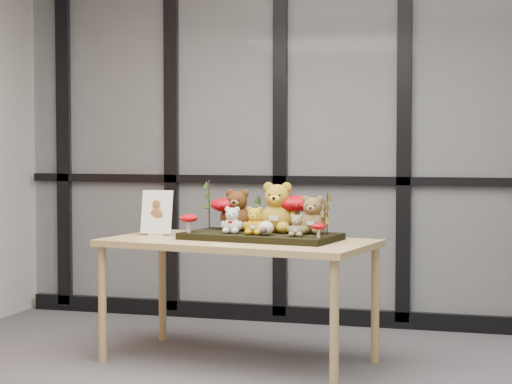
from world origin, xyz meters
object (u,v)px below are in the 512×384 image
(display_table, at_px, (239,251))
(bear_brown_medium, at_px, (237,208))
(bear_pooh_yellow, at_px, (277,205))
(sign_holder, at_px, (157,215))
(diorama_tray, at_px, (261,236))
(mushroom_front_left, at_px, (189,222))
(bear_small_yellow, at_px, (255,219))
(mushroom_back_left, at_px, (226,212))
(bear_white_bow, at_px, (232,219))
(bear_beige_small, at_px, (297,224))
(bear_tan_back, at_px, (313,213))
(mushroom_back_right, at_px, (296,212))
(mushroom_front_right, at_px, (319,230))
(plush_cream_hedgehog, at_px, (266,227))

(display_table, distance_m, bear_brown_medium, 0.31)
(bear_pooh_yellow, height_order, sign_holder, bear_pooh_yellow)
(diorama_tray, bearing_deg, sign_holder, -176.66)
(bear_pooh_yellow, bearing_deg, mushroom_front_left, -153.25)
(bear_small_yellow, bearing_deg, display_table, 159.49)
(bear_small_yellow, relative_size, mushroom_back_left, 0.82)
(bear_white_bow, distance_m, bear_beige_small, 0.42)
(bear_tan_back, height_order, mushroom_back_right, bear_tan_back)
(bear_tan_back, distance_m, bear_beige_small, 0.20)
(mushroom_back_left, xyz_separation_m, mushroom_front_left, (-0.16, -0.24, -0.05))
(display_table, relative_size, mushroom_front_right, 18.16)
(mushroom_back_right, distance_m, sign_holder, 0.89)
(bear_brown_medium, relative_size, bear_tan_back, 1.12)
(mushroom_back_right, height_order, mushroom_front_right, mushroom_back_right)
(bear_white_bow, bearing_deg, sign_holder, 174.82)
(diorama_tray, height_order, bear_tan_back, bear_tan_back)
(bear_pooh_yellow, relative_size, mushroom_front_left, 2.70)
(mushroom_back_left, bearing_deg, diorama_tray, -30.89)
(plush_cream_hedgehog, height_order, mushroom_back_left, mushroom_back_left)
(display_table, height_order, mushroom_back_left, mushroom_back_left)
(bear_small_yellow, relative_size, mushroom_front_right, 1.94)
(display_table, bearing_deg, sign_holder, 178.18)
(diorama_tray, bearing_deg, bear_small_yellow, -83.33)
(display_table, bearing_deg, bear_brown_medium, 119.02)
(mushroom_back_left, height_order, mushroom_front_right, mushroom_back_left)
(bear_white_bow, bearing_deg, bear_beige_small, -1.53)
(diorama_tray, bearing_deg, plush_cream_hedgehog, -52.96)
(mushroom_back_left, bearing_deg, display_table, -54.77)
(bear_small_yellow, xyz_separation_m, mushroom_front_left, (-0.42, 0.03, -0.03))
(display_table, relative_size, bear_white_bow, 9.66)
(plush_cream_hedgehog, bearing_deg, bear_tan_back, 44.61)
(mushroom_back_right, distance_m, mushroom_front_right, 0.37)
(diorama_tray, relative_size, mushroom_front_left, 7.42)
(plush_cream_hedgehog, bearing_deg, mushroom_back_left, 148.80)
(bear_pooh_yellow, relative_size, bear_brown_medium, 1.19)
(mushroom_front_right, bearing_deg, mushroom_front_left, 173.11)
(bear_tan_back, height_order, plush_cream_hedgehog, bear_tan_back)
(mushroom_front_left, bearing_deg, bear_white_bow, 3.44)
(display_table, height_order, bear_pooh_yellow, bear_pooh_yellow)
(mushroom_front_right, bearing_deg, bear_pooh_yellow, 140.12)
(mushroom_front_right, distance_m, sign_holder, 1.12)
(bear_beige_small, bearing_deg, mushroom_front_right, -4.75)
(bear_pooh_yellow, xyz_separation_m, bear_tan_back, (0.22, -0.03, -0.04))
(display_table, xyz_separation_m, sign_holder, (-0.57, 0.11, 0.20))
(bear_small_yellow, height_order, sign_holder, sign_holder)
(bear_white_bow, height_order, plush_cream_hedgehog, bear_white_bow)
(bear_tan_back, xyz_separation_m, mushroom_back_right, (-0.12, 0.07, -0.00))
(bear_beige_small, xyz_separation_m, mushroom_back_left, (-0.52, 0.31, 0.04))
(mushroom_front_right, height_order, sign_holder, sign_holder)
(mushroom_back_right, bearing_deg, mushroom_front_left, -162.34)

